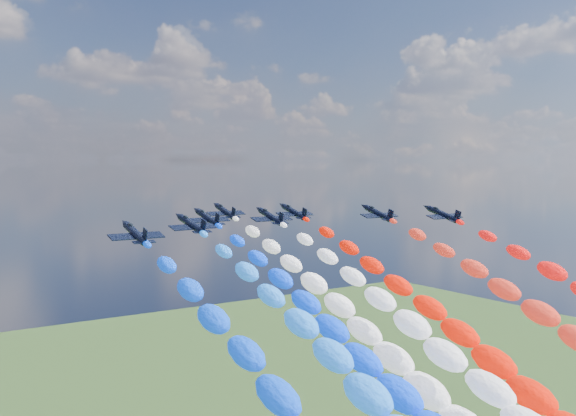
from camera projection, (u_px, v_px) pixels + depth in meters
jet_0 at (135, 233)px, 105.60m from camera, size 8.61×11.69×5.37m
jet_1 at (192, 224)px, 120.17m from camera, size 9.19×12.10×5.37m
jet_2 at (207, 218)px, 134.37m from camera, size 8.65×11.72×5.37m
trail_2 at (381, 392)px, 93.81m from camera, size 5.79×98.09×44.07m
jet_3 at (270, 217)px, 136.86m from camera, size 8.69×11.75×5.37m
trail_3 at (466, 386)px, 96.30m from camera, size 5.79×98.09×44.07m
jet_4 at (225, 211)px, 150.91m from camera, size 8.77×11.80×5.37m
trail_4 at (379, 358)px, 110.35m from camera, size 5.79×98.09×44.07m
jet_5 at (294, 212)px, 149.13m from camera, size 8.45×11.57×5.37m
trail_5 at (476, 361)px, 108.57m from camera, size 5.79×98.09×44.07m
jet_6 at (378, 213)px, 145.13m from camera, size 8.73×11.78×5.37m
jet_7 at (443, 214)px, 142.29m from camera, size 8.43×11.56×5.37m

